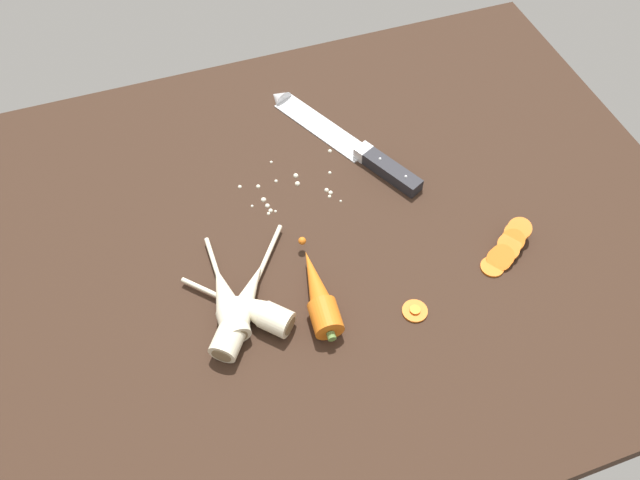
{
  "coord_description": "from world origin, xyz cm",
  "views": [
    {
      "loc": [
        -18.38,
        -54.99,
        79.46
      ],
      "look_at": [
        0.0,
        -2.0,
        1.5
      ],
      "focal_mm": 35.31,
      "sensor_mm": 36.0,
      "label": 1
    }
  ],
  "objects_px": {
    "whole_carrot": "(318,294)",
    "parsnip_mid_right": "(242,308)",
    "chefs_knife": "(339,137)",
    "carrot_slice_stray_near": "(415,310)",
    "parsnip_mid_left": "(253,309)",
    "carrot_slice_stack": "(507,247)",
    "parsnip_front": "(226,301)"
  },
  "relations": [
    {
      "from": "parsnip_mid_left",
      "to": "carrot_slice_stack",
      "type": "relative_size",
      "value": 1.44
    },
    {
      "from": "chefs_knife",
      "to": "parsnip_mid_left",
      "type": "relative_size",
      "value": 2.24
    },
    {
      "from": "carrot_slice_stray_near",
      "to": "parsnip_mid_right",
      "type": "bearing_deg",
      "value": 162.26
    },
    {
      "from": "whole_carrot",
      "to": "parsnip_front",
      "type": "bearing_deg",
      "value": 165.76
    },
    {
      "from": "whole_carrot",
      "to": "parsnip_mid_left",
      "type": "bearing_deg",
      "value": 175.9
    },
    {
      "from": "parsnip_front",
      "to": "carrot_slice_stack",
      "type": "relative_size",
      "value": 1.86
    },
    {
      "from": "parsnip_mid_right",
      "to": "carrot_slice_stray_near",
      "type": "relative_size",
      "value": 5.48
    },
    {
      "from": "chefs_knife",
      "to": "parsnip_mid_right",
      "type": "height_order",
      "value": "parsnip_mid_right"
    },
    {
      "from": "chefs_knife",
      "to": "whole_carrot",
      "type": "relative_size",
      "value": 1.84
    },
    {
      "from": "parsnip_mid_right",
      "to": "whole_carrot",
      "type": "bearing_deg",
      "value": -6.96
    },
    {
      "from": "chefs_knife",
      "to": "whole_carrot",
      "type": "height_order",
      "value": "whole_carrot"
    },
    {
      "from": "carrot_slice_stack",
      "to": "carrot_slice_stray_near",
      "type": "xyz_separation_m",
      "value": [
        -0.17,
        -0.05,
        -0.01
      ]
    },
    {
      "from": "whole_carrot",
      "to": "chefs_knife",
      "type": "bearing_deg",
      "value": 64.77
    },
    {
      "from": "whole_carrot",
      "to": "carrot_slice_stack",
      "type": "relative_size",
      "value": 1.75
    },
    {
      "from": "parsnip_mid_left",
      "to": "carrot_slice_stray_near",
      "type": "relative_size",
      "value": 3.94
    },
    {
      "from": "carrot_slice_stray_near",
      "to": "parsnip_mid_left",
      "type": "bearing_deg",
      "value": 162.71
    },
    {
      "from": "chefs_knife",
      "to": "parsnip_mid_left",
      "type": "xyz_separation_m",
      "value": [
        -0.24,
        -0.29,
        0.01
      ]
    },
    {
      "from": "parsnip_front",
      "to": "carrot_slice_stray_near",
      "type": "height_order",
      "value": "parsnip_front"
    },
    {
      "from": "parsnip_mid_left",
      "to": "parsnip_mid_right",
      "type": "height_order",
      "value": "same"
    },
    {
      "from": "chefs_knife",
      "to": "parsnip_mid_left",
      "type": "bearing_deg",
      "value": -128.89
    },
    {
      "from": "parsnip_mid_right",
      "to": "carrot_slice_stray_near",
      "type": "bearing_deg",
      "value": -17.74
    },
    {
      "from": "whole_carrot",
      "to": "parsnip_mid_right",
      "type": "bearing_deg",
      "value": 173.04
    },
    {
      "from": "whole_carrot",
      "to": "parsnip_mid_right",
      "type": "height_order",
      "value": "whole_carrot"
    },
    {
      "from": "carrot_slice_stack",
      "to": "parsnip_mid_left",
      "type": "bearing_deg",
      "value": 177.31
    },
    {
      "from": "parsnip_front",
      "to": "carrot_slice_stack",
      "type": "distance_m",
      "value": 0.43
    },
    {
      "from": "parsnip_mid_left",
      "to": "parsnip_mid_right",
      "type": "bearing_deg",
      "value": 155.58
    },
    {
      "from": "chefs_knife",
      "to": "carrot_slice_stray_near",
      "type": "height_order",
      "value": "chefs_knife"
    },
    {
      "from": "chefs_knife",
      "to": "carrot_slice_stack",
      "type": "height_order",
      "value": "carrot_slice_stack"
    },
    {
      "from": "parsnip_mid_left",
      "to": "carrot_slice_stack",
      "type": "bearing_deg",
      "value": -2.69
    },
    {
      "from": "chefs_knife",
      "to": "carrot_slice_stack",
      "type": "xyz_separation_m",
      "value": [
        0.16,
        -0.31,
        0.01
      ]
    },
    {
      "from": "parsnip_mid_right",
      "to": "chefs_knife",
      "type": "bearing_deg",
      "value": 48.8
    },
    {
      "from": "parsnip_mid_left",
      "to": "carrot_slice_stack",
      "type": "xyz_separation_m",
      "value": [
        0.39,
        -0.02,
        -0.01
      ]
    }
  ]
}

